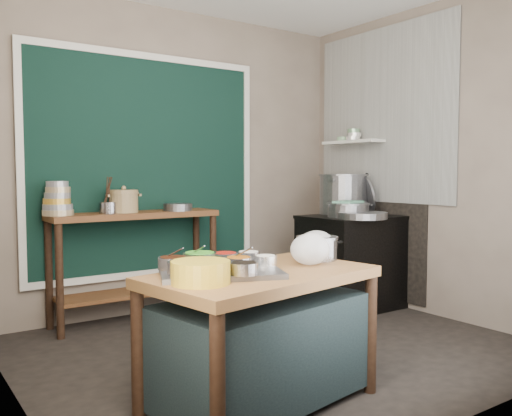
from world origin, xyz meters
TOP-DOWN VIEW (x-y plane):
  - floor at (0.00, 0.00)m, footprint 3.50×3.00m
  - back_wall at (0.00, 1.51)m, footprint 3.50×0.02m
  - left_wall at (-1.76, 0.00)m, footprint 0.02×3.00m
  - right_wall at (1.76, 0.00)m, footprint 0.02×3.00m
  - curtain_panel at (-0.35, 1.47)m, footprint 2.10×0.02m
  - curtain_frame at (-0.35, 1.46)m, footprint 2.22×0.03m
  - tile_panel at (1.74, 0.55)m, footprint 0.02×1.70m
  - soot_patch at (1.74, 0.65)m, footprint 0.01×1.30m
  - wall_shelf at (1.63, 0.85)m, footprint 0.22×0.70m
  - prep_table at (-0.65, -0.75)m, footprint 1.35×0.92m
  - back_counter at (-0.55, 1.28)m, footprint 1.45×0.40m
  - stove_block at (1.35, 0.55)m, footprint 0.90×0.68m
  - stove_top at (1.35, 0.55)m, footprint 0.92×0.69m
  - condiment_tray at (-0.88, -0.69)m, footprint 0.75×0.65m
  - condiment_bowls at (-0.89, -0.66)m, footprint 0.64×0.51m
  - yellow_basin at (-1.08, -0.84)m, footprint 0.30×0.30m
  - saucepan at (-0.13, -0.62)m, footprint 0.31×0.31m
  - plastic_bag_a at (-0.29, -0.74)m, footprint 0.25×0.22m
  - plastic_bag_b at (-0.13, -0.61)m, footprint 0.29×0.27m
  - bowl_stack at (-1.19, 1.28)m, footprint 0.24×0.24m
  - utensil_cup at (-0.79, 1.27)m, footprint 0.16×0.16m
  - ceramic_crock at (-0.65, 1.27)m, footprint 0.26×0.26m
  - wide_bowl at (-0.17, 1.21)m, footprint 0.31×0.31m
  - stock_pot at (1.40, 0.74)m, footprint 0.64×0.64m
  - pot_lid at (1.55, 0.59)m, footprint 0.25×0.41m
  - steamer at (1.18, 0.45)m, footprint 0.53×0.53m
  - green_cloth at (1.18, 0.45)m, footprint 0.28×0.24m
  - shallow_pan at (1.17, 0.26)m, footprint 0.54×0.54m
  - shelf_bowl_stack at (1.63, 0.84)m, footprint 0.14×0.14m
  - shelf_bowl_green at (1.63, 1.00)m, footprint 0.14×0.14m

SIDE VIEW (x-z plane):
  - floor at x=0.00m, z-range -0.02..0.00m
  - prep_table at x=-0.65m, z-range 0.00..0.75m
  - stove_block at x=1.35m, z-range 0.00..0.85m
  - back_counter at x=-0.55m, z-range 0.00..0.95m
  - soot_patch at x=1.74m, z-range 0.05..1.35m
  - condiment_tray at x=-0.88m, z-range 0.75..0.78m
  - yellow_basin at x=-1.08m, z-range 0.75..0.86m
  - condiment_bowls at x=-0.89m, z-range 0.77..0.85m
  - saucepan at x=-0.13m, z-range 0.75..0.90m
  - plastic_bag_b at x=-0.13m, z-range 0.75..0.93m
  - plastic_bag_a at x=-0.29m, z-range 0.75..0.94m
  - stove_top at x=1.35m, z-range 0.85..0.88m
  - shallow_pan at x=1.17m, z-range 0.88..0.94m
  - steamer at x=1.18m, z-range 0.88..1.01m
  - wide_bowl at x=-0.17m, z-range 0.95..1.01m
  - utensil_cup at x=-0.79m, z-range 0.95..1.04m
  - green_cloth at x=1.18m, z-range 1.01..1.03m
  - ceramic_crock at x=-0.65m, z-range 0.95..1.12m
  - bowl_stack at x=-1.19m, z-range 0.93..1.21m
  - stock_pot at x=1.40m, z-range 0.88..1.27m
  - pot_lid at x=1.55m, z-range 0.88..1.28m
  - curtain_panel at x=-0.35m, z-range 0.40..2.30m
  - curtain_frame at x=-0.35m, z-range 0.34..2.36m
  - back_wall at x=0.00m, z-range 0.00..2.80m
  - left_wall at x=-1.76m, z-range 0.00..2.80m
  - right_wall at x=1.76m, z-range 0.00..2.80m
  - wall_shelf at x=1.63m, z-range 1.59..1.61m
  - shelf_bowl_green at x=1.63m, z-range 1.61..1.66m
  - shelf_bowl_stack at x=1.63m, z-range 1.61..1.73m
  - tile_panel at x=1.74m, z-range 1.00..2.70m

